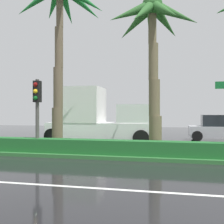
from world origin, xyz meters
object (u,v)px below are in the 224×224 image
(palm_tree_centre_left, at_px, (153,31))
(car_in_traffic_leading, at_px, (221,128))
(palm_tree_mid_left, at_px, (60,11))
(box_truck_lead, at_px, (99,118))
(traffic_signal_median_left, at_px, (37,102))

(palm_tree_centre_left, height_order, car_in_traffic_leading, palm_tree_centre_left)
(palm_tree_mid_left, relative_size, box_truck_lead, 1.33)
(palm_tree_centre_left, relative_size, box_truck_lead, 1.09)
(box_truck_lead, bearing_deg, palm_tree_mid_left, -102.70)
(palm_tree_centre_left, distance_m, car_in_traffic_leading, 9.58)
(traffic_signal_median_left, bearing_deg, palm_tree_centre_left, 12.61)
(palm_tree_mid_left, xyz_separation_m, palm_tree_centre_left, (4.56, -0.25, -1.35))
(palm_tree_centre_left, bearing_deg, box_truck_lead, 130.96)
(traffic_signal_median_left, xyz_separation_m, box_truck_lead, (1.38, 5.34, -0.84))
(palm_tree_centre_left, height_order, box_truck_lead, palm_tree_centre_left)
(traffic_signal_median_left, distance_m, box_truck_lead, 5.58)
(box_truck_lead, bearing_deg, car_in_traffic_leading, 22.13)
(box_truck_lead, xyz_separation_m, car_in_traffic_leading, (7.64, 3.11, -0.72))
(traffic_signal_median_left, bearing_deg, palm_tree_mid_left, 70.52)
(car_in_traffic_leading, bearing_deg, traffic_signal_median_left, -136.86)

